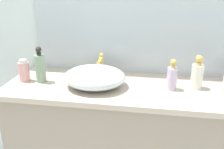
% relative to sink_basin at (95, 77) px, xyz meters
% --- Properties ---
extents(bathroom_wall_rear, '(6.00, 0.06, 2.60)m').
position_rel_sink_basin_xyz_m(bathroom_wall_rear, '(0.24, 0.33, 0.34)').
color(bathroom_wall_rear, silver).
rests_on(bathroom_wall_rear, ground).
extents(vanity_counter, '(1.56, 0.53, 0.90)m').
position_rel_sink_basin_xyz_m(vanity_counter, '(0.21, 0.03, -0.51)').
color(vanity_counter, gray).
rests_on(vanity_counter, ground).
extents(sink_basin, '(0.38, 0.33, 0.12)m').
position_rel_sink_basin_xyz_m(sink_basin, '(0.00, 0.00, 0.00)').
color(sink_basin, silver).
rests_on(sink_basin, vanity_counter).
extents(faucet, '(0.03, 0.12, 0.15)m').
position_rel_sink_basin_xyz_m(faucet, '(0.00, 0.18, 0.03)').
color(faucet, gold).
rests_on(faucet, vanity_counter).
extents(soap_dispenser, '(0.06, 0.06, 0.23)m').
position_rel_sink_basin_xyz_m(soap_dispenser, '(-0.36, 0.02, 0.04)').
color(soap_dispenser, gray).
rests_on(soap_dispenser, vanity_counter).
extents(lotion_bottle, '(0.07, 0.07, 0.21)m').
position_rel_sink_basin_xyz_m(lotion_bottle, '(0.61, 0.07, 0.02)').
color(lotion_bottle, white).
rests_on(lotion_bottle, vanity_counter).
extents(perfume_bottle, '(0.06, 0.06, 0.19)m').
position_rel_sink_basin_xyz_m(perfume_bottle, '(0.46, 0.03, 0.02)').
color(perfume_bottle, silver).
rests_on(perfume_bottle, vanity_counter).
extents(spray_can, '(0.07, 0.07, 0.15)m').
position_rel_sink_basin_xyz_m(spray_can, '(-0.47, 0.01, 0.01)').
color(spray_can, '#DC999A').
rests_on(spray_can, vanity_counter).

